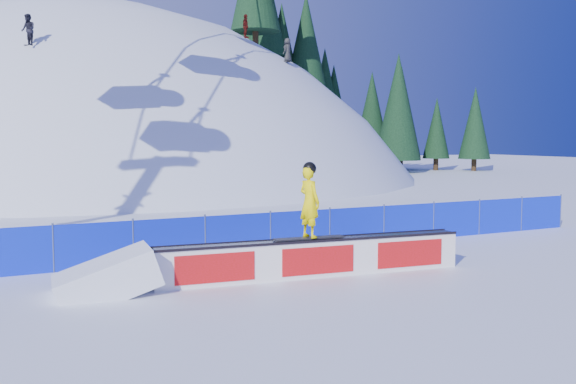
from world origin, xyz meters
name	(u,v)px	position (x,y,z in m)	size (l,w,h in m)	color
ground	(388,281)	(0.00, 0.00, 0.00)	(160.00, 160.00, 0.00)	white
treeline	(359,79)	(25.03, 40.34, 8.93)	(25.77, 13.57, 22.22)	black
safety_fence	(301,231)	(0.00, 4.50, 0.60)	(22.05, 0.05, 1.30)	#0D25D9
rail_box	(314,258)	(-1.36, 1.19, 0.46)	(7.84, 1.31, 0.94)	white
snow_ramp	(107,294)	(-6.22, 1.67, 0.00)	(2.13, 1.42, 0.80)	white
snowboarder	(309,201)	(-1.49, 1.20, 1.86)	(1.81, 0.71, 1.86)	black
distant_skiers	(137,18)	(1.19, 29.57, 10.99)	(18.04, 10.27, 6.07)	black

